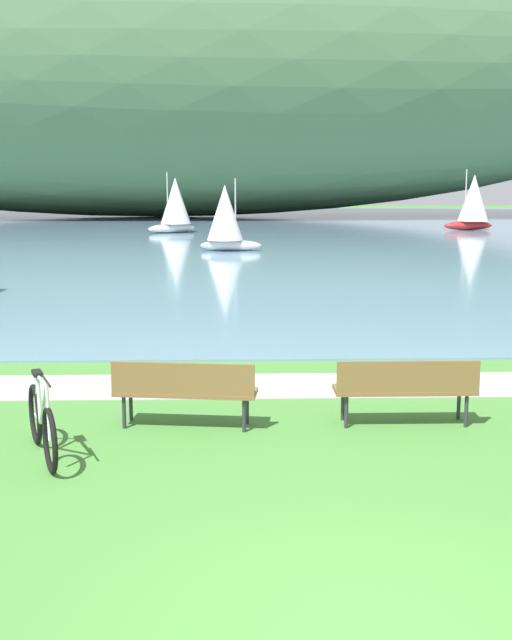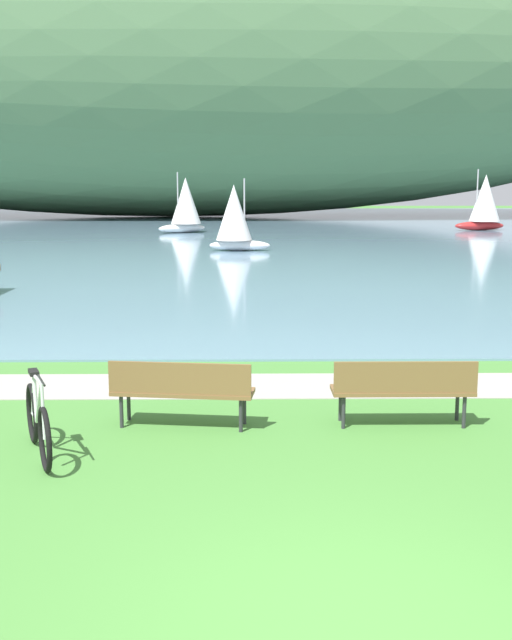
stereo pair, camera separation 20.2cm
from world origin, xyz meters
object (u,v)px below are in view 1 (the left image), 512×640
park_bench_near_camera (406,386)px  sailboat_toward_hillside (175,204)px  bicycle_leaning_near_bench (42,424)px  sailboat_nearest_to_shore (226,217)px  sailboat_far_off (473,202)px  park_bench_further_along (185,388)px

park_bench_near_camera → sailboat_toward_hillside: size_ratio=0.50×
park_bench_near_camera → sailboat_toward_hillside: 39.08m
bicycle_leaning_near_bench → sailboat_nearest_to_shore: 26.87m
park_bench_near_camera → sailboat_far_off: sailboat_far_off is taller
sailboat_nearest_to_shore → bicycle_leaning_near_bench: bearing=-93.9°
sailboat_toward_hillside → sailboat_nearest_to_shore: bearing=-76.1°
sailboat_toward_hillside → sailboat_far_off: size_ratio=0.94×
park_bench_near_camera → bicycle_leaning_near_bench: bearing=-166.3°
park_bench_near_camera → sailboat_nearest_to_shore: size_ratio=0.56×
park_bench_further_along → sailboat_nearest_to_shore: 25.77m
park_bench_near_camera → park_bench_further_along: 2.81m
park_bench_near_camera → sailboat_nearest_to_shore: sailboat_nearest_to_shore is taller
park_bench_further_along → sailboat_far_off: sailboat_far_off is taller
sailboat_nearest_to_shore → sailboat_toward_hillside: 13.31m
sailboat_nearest_to_shore → sailboat_toward_hillside: size_ratio=0.88×
bicycle_leaning_near_bench → sailboat_far_off: (17.55, 41.89, 1.46)m
bicycle_leaning_near_bench → sailboat_toward_hillside: bearing=92.0°
bicycle_leaning_near_bench → sailboat_nearest_to_shore: (1.82, 26.78, 1.15)m
park_bench_near_camera → park_bench_further_along: size_ratio=0.98×
sailboat_nearest_to_shore → sailboat_toward_hillside: bearing=103.9°
sailboat_toward_hillside → sailboat_far_off: sailboat_far_off is taller
sailboat_nearest_to_shore → park_bench_further_along: bearing=-90.6°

